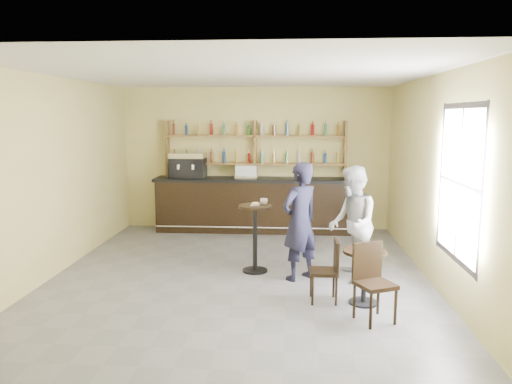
# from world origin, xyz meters

# --- Properties ---
(floor) EXTENTS (7.00, 7.00, 0.00)m
(floor) POSITION_xyz_m (0.00, 0.00, 0.00)
(floor) COLOR slate
(floor) RESTS_ON ground
(ceiling) EXTENTS (7.00, 7.00, 0.00)m
(ceiling) POSITION_xyz_m (0.00, 0.00, 3.20)
(ceiling) COLOR white
(ceiling) RESTS_ON wall_back
(wall_back) EXTENTS (7.00, 0.00, 7.00)m
(wall_back) POSITION_xyz_m (0.00, 3.50, 1.60)
(wall_back) COLOR #D3C578
(wall_back) RESTS_ON floor
(wall_front) EXTENTS (7.00, 0.00, 7.00)m
(wall_front) POSITION_xyz_m (0.00, -3.50, 1.60)
(wall_front) COLOR #D3C578
(wall_front) RESTS_ON floor
(wall_left) EXTENTS (0.00, 7.00, 7.00)m
(wall_left) POSITION_xyz_m (-3.00, 0.00, 1.60)
(wall_left) COLOR #D3C578
(wall_left) RESTS_ON floor
(wall_right) EXTENTS (0.00, 7.00, 7.00)m
(wall_right) POSITION_xyz_m (3.00, 0.00, 1.60)
(wall_right) COLOR #D3C578
(wall_right) RESTS_ON floor
(window_pane) EXTENTS (0.00, 2.00, 2.00)m
(window_pane) POSITION_xyz_m (2.99, -1.20, 1.70)
(window_pane) COLOR white
(window_pane) RESTS_ON wall_right
(window_frame) EXTENTS (0.04, 1.70, 2.10)m
(window_frame) POSITION_xyz_m (2.99, -1.20, 1.70)
(window_frame) COLOR black
(window_frame) RESTS_ON wall_right
(shelf_unit) EXTENTS (4.00, 0.26, 1.40)m
(shelf_unit) POSITION_xyz_m (0.00, 3.37, 1.81)
(shelf_unit) COLOR brown
(shelf_unit) RESTS_ON wall_back
(liquor_bottles) EXTENTS (3.68, 0.10, 1.00)m
(liquor_bottles) POSITION_xyz_m (0.00, 3.37, 1.98)
(liquor_bottles) COLOR #8C5919
(liquor_bottles) RESTS_ON shelf_unit
(bar_counter) EXTENTS (4.43, 0.86, 1.20)m
(bar_counter) POSITION_xyz_m (-0.01, 3.15, 0.60)
(bar_counter) COLOR black
(bar_counter) RESTS_ON floor
(espresso_machine) EXTENTS (0.78, 0.52, 0.55)m
(espresso_machine) POSITION_xyz_m (-1.49, 3.15, 1.47)
(espresso_machine) COLOR black
(espresso_machine) RESTS_ON bar_counter
(pastry_case) EXTENTS (0.54, 0.46, 0.29)m
(pastry_case) POSITION_xyz_m (-0.18, 3.15, 1.34)
(pastry_case) COLOR silver
(pastry_case) RESTS_ON bar_counter
(pedestal_table) EXTENTS (0.66, 0.66, 1.12)m
(pedestal_table) POSITION_xyz_m (0.23, 0.21, 0.56)
(pedestal_table) COLOR black
(pedestal_table) RESTS_ON floor
(napkin) EXTENTS (0.15, 0.15, 0.00)m
(napkin) POSITION_xyz_m (0.23, 0.21, 1.12)
(napkin) COLOR white
(napkin) RESTS_ON pedestal_table
(donut) EXTENTS (0.14, 0.14, 0.05)m
(donut) POSITION_xyz_m (0.24, 0.20, 1.15)
(donut) COLOR gold
(donut) RESTS_ON napkin
(cup_pedestal) EXTENTS (0.16, 0.16, 0.10)m
(cup_pedestal) POSITION_xyz_m (0.37, 0.31, 1.17)
(cup_pedestal) COLOR white
(cup_pedestal) RESTS_ON pedestal_table
(man_main) EXTENTS (0.81, 0.79, 1.87)m
(man_main) POSITION_xyz_m (0.95, -0.13, 0.93)
(man_main) COLOR black
(man_main) RESTS_ON floor
(cafe_table) EXTENTS (0.70, 0.70, 0.76)m
(cafe_table) POSITION_xyz_m (1.83, -1.12, 0.38)
(cafe_table) COLOR black
(cafe_table) RESTS_ON floor
(cup_cafe) EXTENTS (0.10, 0.10, 0.09)m
(cup_cafe) POSITION_xyz_m (1.88, -1.12, 0.81)
(cup_cafe) COLOR white
(cup_cafe) RESTS_ON cafe_table
(chair_west) EXTENTS (0.39, 0.39, 0.88)m
(chair_west) POSITION_xyz_m (1.28, -1.07, 0.44)
(chair_west) COLOR black
(chair_west) RESTS_ON floor
(chair_south) EXTENTS (0.57, 0.57, 0.99)m
(chair_south) POSITION_xyz_m (1.88, -1.72, 0.49)
(chair_south) COLOR black
(chair_south) RESTS_ON floor
(patron_second) EXTENTS (0.73, 0.91, 1.81)m
(patron_second) POSITION_xyz_m (1.77, -0.10, 0.91)
(patron_second) COLOR #A4A4A9
(patron_second) RESTS_ON floor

